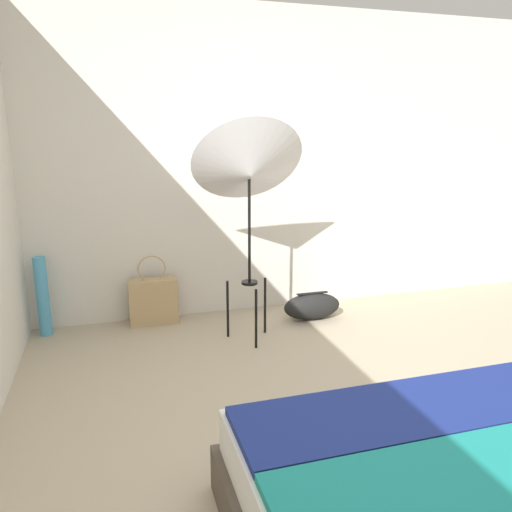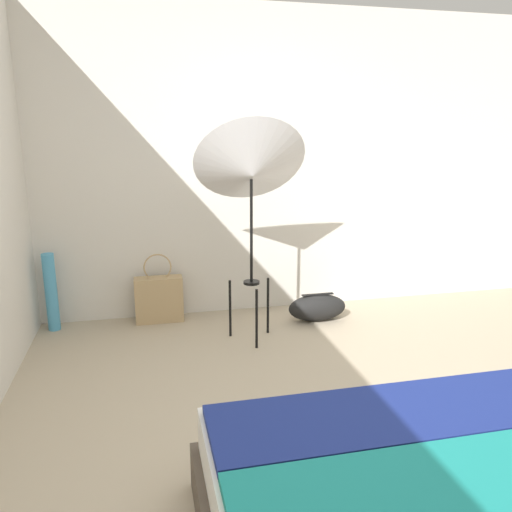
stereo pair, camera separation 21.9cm
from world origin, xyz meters
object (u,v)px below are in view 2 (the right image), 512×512
object	(u,v)px
duffel_bag	(317,308)
paper_roll	(51,292)
tote_bag	(159,299)
photo_umbrella	(251,170)

from	to	relation	value
duffel_bag	paper_roll	distance (m)	2.20
duffel_bag	paper_roll	world-z (taller)	paper_roll
paper_roll	duffel_bag	bearing A→B (deg)	-7.32
tote_bag	paper_roll	bearing A→B (deg)	-179.76
photo_umbrella	paper_roll	bearing A→B (deg)	160.65
tote_bag	duffel_bag	bearing A→B (deg)	-12.09
duffel_bag	photo_umbrella	bearing A→B (deg)	-157.58
tote_bag	paper_roll	world-z (taller)	paper_roll
photo_umbrella	tote_bag	distance (m)	1.41
tote_bag	paper_roll	xyz separation A→B (m)	(-0.85, -0.00, 0.12)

